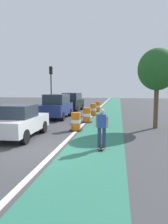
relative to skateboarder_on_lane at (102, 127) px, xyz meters
The scene contains 13 objects.
ground_plane 2.92m from the skateboarder_on_lane, 166.28° to the right, with size 100.00×100.00×0.00m, color #424244.
bike_lane_strip 11.38m from the skateboarder_on_lane, 91.51° to the left, with size 2.50×80.00×0.01m, color #2D755B.
lane_divider_stripe 11.52m from the skateboarder_on_lane, 99.01° to the left, with size 0.20×80.00×0.01m, color silver.
skateboarder_on_lane is the anchor object (origin of this frame).
parked_sedan_nearest 4.59m from the skateboarder_on_lane, 161.79° to the left, with size 1.96×4.12×1.70m.
parked_suv_second 9.89m from the skateboarder_on_lane, 117.09° to the left, with size 1.97×4.63×2.04m.
parked_suv_third 15.54m from the skateboarder_on_lane, 106.91° to the left, with size 2.03×4.65×2.04m.
traffic_barrel_front 4.20m from the skateboarder_on_lane, 116.34° to the left, with size 0.73×0.73×1.09m.
traffic_barrel_mid 7.19m from the skateboarder_on_lane, 103.33° to the left, with size 0.73×0.73×1.09m.
traffic_barrel_back 11.42m from the skateboarder_on_lane, 98.55° to the left, with size 0.73×0.73×1.09m.
traffic_barrel_far 14.81m from the skateboarder_on_lane, 96.16° to the left, with size 0.73×0.73×1.09m.
traffic_light_corner 17.71m from the skateboarder_on_lane, 114.59° to the left, with size 0.41×0.32×5.10m.
street_tree_sidewalk 6.72m from the skateboarder_on_lane, 60.71° to the left, with size 2.40×2.40×5.00m.
Camera 1 is at (3.38, -8.09, 2.51)m, focal length 34.47 mm.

